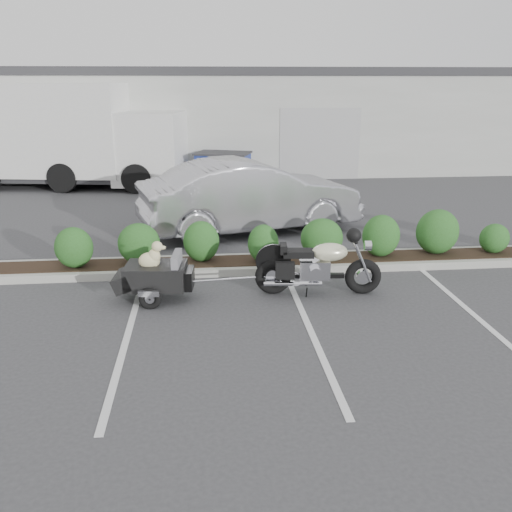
{
  "coord_description": "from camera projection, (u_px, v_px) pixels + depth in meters",
  "views": [
    {
      "loc": [
        -0.33,
        -7.93,
        3.56
      ],
      "look_at": [
        0.52,
        0.65,
        0.75
      ],
      "focal_mm": 38.0,
      "sensor_mm": 36.0,
      "label": 1
    }
  ],
  "objects": [
    {
      "name": "ground",
      "position": [
        228.0,
        314.0,
        8.64
      ],
      "size": [
        90.0,
        90.0,
        0.0
      ],
      "primitive_type": "plane",
      "color": "#38383A",
      "rests_on": "ground"
    },
    {
      "name": "planter_kerb",
      "position": [
        273.0,
        263.0,
        10.79
      ],
      "size": [
        12.0,
        1.0,
        0.15
      ],
      "primitive_type": "cube",
      "color": "#9E9E93",
      "rests_on": "ground"
    },
    {
      "name": "building",
      "position": [
        209.0,
        117.0,
        24.1
      ],
      "size": [
        26.0,
        10.0,
        4.0
      ],
      "primitive_type": "cube",
      "color": "#9EA099",
      "rests_on": "ground"
    },
    {
      "name": "motorcycle",
      "position": [
        318.0,
        266.0,
        9.31
      ],
      "size": [
        2.2,
        0.77,
        1.26
      ],
      "rotation": [
        0.0,
        0.0,
        -0.09
      ],
      "color": "black",
      "rests_on": "ground"
    },
    {
      "name": "pet_trailer",
      "position": [
        155.0,
        275.0,
        9.09
      ],
      "size": [
        1.77,
        0.99,
        1.05
      ],
      "rotation": [
        0.0,
        0.0,
        -0.09
      ],
      "color": "black",
      "rests_on": "ground"
    },
    {
      "name": "sedan",
      "position": [
        251.0,
        196.0,
        13.14
      ],
      "size": [
        5.63,
        3.25,
        1.75
      ],
      "primitive_type": "imported",
      "rotation": [
        0.0,
        0.0,
        1.85
      ],
      "color": "#AFAEB5",
      "rests_on": "ground"
    },
    {
      "name": "dumpster",
      "position": [
        223.0,
        169.0,
        18.76
      ],
      "size": [
        2.1,
        1.74,
        1.19
      ],
      "rotation": [
        0.0,
        0.0,
        -0.31
      ],
      "color": "navy",
      "rests_on": "ground"
    },
    {
      "name": "delivery_truck",
      "position": [
        78.0,
        138.0,
        18.59
      ],
      "size": [
        7.86,
        3.68,
        3.46
      ],
      "rotation": [
        0.0,
        0.0,
        -0.17
      ],
      "color": "silver",
      "rests_on": "ground"
    }
  ]
}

